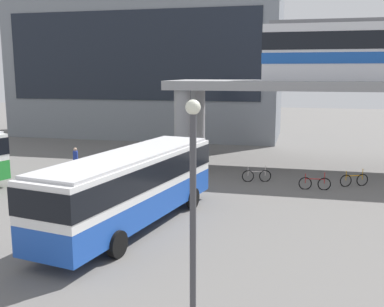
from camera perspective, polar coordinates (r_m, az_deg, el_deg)
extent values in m
plane|color=#605E5B|center=(29.43, -3.63, -2.73)|extent=(120.00, 120.00, 0.00)
cube|color=slate|center=(48.52, -5.54, 11.03)|extent=(27.15, 10.31, 14.66)
cube|color=black|center=(43.65, -7.81, 12.05)|extent=(24.43, 0.10, 8.21)
cylinder|color=gray|center=(30.60, -1.22, 2.91)|extent=(1.10, 1.10, 5.39)
cylinder|color=gray|center=(35.19, 0.74, 3.86)|extent=(1.10, 1.10, 5.39)
cube|color=#1E4CB2|center=(19.70, -7.47, -6.16)|extent=(4.52, 11.27, 1.10)
cube|color=silver|center=(19.37, -7.56, -2.46)|extent=(4.52, 11.27, 1.50)
cube|color=black|center=(19.36, -7.56, -2.25)|extent=(4.57, 11.32, 0.96)
cube|color=silver|center=(19.22, -7.61, -0.11)|extent=(4.30, 10.71, 0.12)
cylinder|color=black|center=(23.37, -5.51, -4.90)|extent=(0.46, 1.03, 1.00)
cylinder|color=black|center=(22.27, 0.11, -5.61)|extent=(0.46, 1.03, 1.00)
cylinder|color=black|center=(18.21, -16.01, -9.67)|extent=(0.46, 1.03, 1.00)
cylinder|color=black|center=(16.78, -9.34, -11.13)|extent=(0.46, 1.03, 1.00)
torus|color=black|center=(28.45, 20.54, -3.12)|extent=(0.70, 0.36, 0.74)
torus|color=black|center=(27.91, 18.70, -3.25)|extent=(0.70, 0.36, 0.74)
cylinder|color=orange|center=(28.12, 19.67, -2.63)|extent=(0.98, 0.48, 0.05)
cylinder|color=orange|center=(27.85, 18.74, -2.65)|extent=(0.04, 0.04, 0.55)
cylinder|color=orange|center=(28.37, 20.59, -2.43)|extent=(0.04, 0.04, 0.65)
torus|color=black|center=(26.74, 16.23, -3.70)|extent=(0.74, 0.13, 0.74)
torus|color=black|center=(26.60, 13.99, -3.66)|extent=(0.74, 0.13, 0.74)
cylinder|color=#B21E1E|center=(26.60, 15.14, -3.09)|extent=(1.05, 0.15, 0.05)
cylinder|color=#B21E1E|center=(26.53, 14.02, -3.03)|extent=(0.04, 0.04, 0.55)
cylinder|color=#B21E1E|center=(26.66, 16.27, -2.96)|extent=(0.04, 0.04, 0.65)
torus|color=black|center=(27.99, 9.15, -2.80)|extent=(0.73, 0.26, 0.74)
torus|color=black|center=(27.80, 7.02, -2.84)|extent=(0.73, 0.26, 0.74)
cylinder|color=silver|center=(27.83, 8.10, -2.26)|extent=(1.02, 0.33, 0.05)
cylinder|color=silver|center=(27.74, 7.03, -2.23)|extent=(0.04, 0.04, 0.55)
cylinder|color=silver|center=(27.91, 9.17, -2.10)|extent=(0.04, 0.04, 0.65)
cylinder|color=maroon|center=(30.61, -14.32, -1.72)|extent=(0.32, 0.32, 0.84)
cube|color=navy|center=(30.47, -14.39, -0.33)|extent=(0.38, 0.46, 0.67)
sphere|color=tan|center=(30.39, -14.42, 0.50)|extent=(0.23, 0.23, 0.23)
cylinder|color=gray|center=(30.94, -1.41, -1.29)|extent=(0.32, 0.32, 0.83)
cube|color=navy|center=(30.80, -1.42, 0.07)|extent=(0.46, 0.47, 0.66)
sphere|color=tan|center=(30.72, -1.42, 0.89)|extent=(0.23, 0.23, 0.23)
cylinder|color=#3F3F44|center=(11.20, 0.12, -9.42)|extent=(0.16, 0.16, 5.60)
sphere|color=silver|center=(10.58, 0.13, 5.82)|extent=(0.36, 0.36, 0.36)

